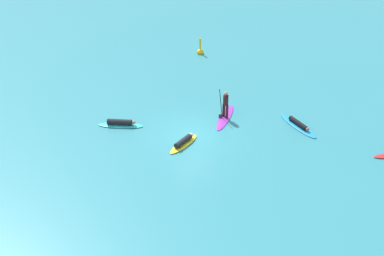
# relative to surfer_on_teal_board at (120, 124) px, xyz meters

# --- Properties ---
(ground_plane) EXTENTS (120.00, 120.00, 0.00)m
(ground_plane) POSITION_rel_surfer_on_teal_board_xyz_m (3.93, -2.14, -0.17)
(ground_plane) COLOR teal
(ground_plane) RESTS_ON ground
(surfer_on_teal_board) EXTENTS (2.84, 1.57, 0.45)m
(surfer_on_teal_board) POSITION_rel_surfer_on_teal_board_xyz_m (0.00, 0.00, 0.00)
(surfer_on_teal_board) COLOR #33C6CC
(surfer_on_teal_board) RESTS_ON ground_plane
(surfer_on_blue_board) EXTENTS (1.50, 3.27, 0.37)m
(surfer_on_blue_board) POSITION_rel_surfer_on_teal_board_xyz_m (10.42, -2.90, -0.05)
(surfer_on_blue_board) COLOR #1E8CD1
(surfer_on_blue_board) RESTS_ON ground_plane
(surfer_on_yellow_board) EXTENTS (2.29, 2.01, 0.44)m
(surfer_on_yellow_board) POSITION_rel_surfer_on_teal_board_xyz_m (3.20, -3.00, -0.00)
(surfer_on_yellow_board) COLOR yellow
(surfer_on_yellow_board) RESTS_ON ground_plane
(surfer_on_purple_board) EXTENTS (2.31, 3.05, 2.07)m
(surfer_on_purple_board) POSITION_rel_surfer_on_teal_board_xyz_m (6.43, -0.76, 0.34)
(surfer_on_purple_board) COLOR purple
(surfer_on_purple_board) RESTS_ON ground_plane
(marker_buoy) EXTENTS (0.51, 0.51, 1.39)m
(marker_buoy) POSITION_rel_surfer_on_teal_board_xyz_m (7.56, 8.92, 0.04)
(marker_buoy) COLOR yellow
(marker_buoy) RESTS_ON ground_plane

